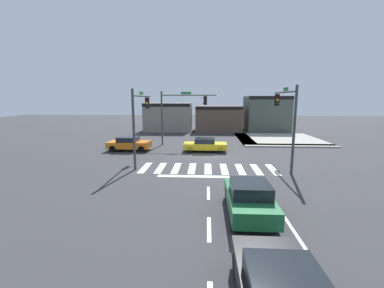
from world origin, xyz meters
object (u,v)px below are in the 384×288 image
at_px(traffic_signal_southeast, 286,111).
at_px(traffic_signal_southwest, 140,113).
at_px(car_yellow, 205,145).
at_px(traffic_signal_northwest, 181,108).
at_px(car_orange, 129,144).
at_px(car_green, 249,198).

height_order(traffic_signal_southeast, traffic_signal_southwest, traffic_signal_southeast).
xyz_separation_m(traffic_signal_southeast, car_yellow, (-5.98, 5.28, -3.50)).
height_order(traffic_signal_southeast, traffic_signal_northwest, traffic_signal_southeast).
xyz_separation_m(traffic_signal_southeast, traffic_signal_northwest, (-8.65, 8.87, -0.02)).
relative_size(car_orange, car_yellow, 1.00).
bearing_deg(traffic_signal_northwest, car_orange, -144.98).
distance_m(traffic_signal_northwest, car_orange, 6.91).
distance_m(car_green, car_orange, 16.98).
xyz_separation_m(car_green, car_orange, (-9.61, 14.00, -0.06)).
bearing_deg(car_yellow, traffic_signal_southeast, -41.49).
bearing_deg(traffic_signal_southwest, traffic_signal_northwest, -15.89).
distance_m(traffic_signal_southwest, car_green, 11.97).
relative_size(traffic_signal_southeast, car_orange, 1.45).
relative_size(traffic_signal_southeast, traffic_signal_northwest, 0.99).
relative_size(car_green, car_orange, 1.02).
relative_size(traffic_signal_southeast, traffic_signal_southwest, 1.03).
relative_size(traffic_signal_southwest, car_green, 1.37).
bearing_deg(traffic_signal_southwest, car_orange, 27.15).
distance_m(traffic_signal_southeast, car_orange, 15.00).
bearing_deg(car_orange, traffic_signal_northwest, 35.02).
bearing_deg(car_green, car_yellow, 8.36).
height_order(traffic_signal_southwest, car_yellow, traffic_signal_southwest).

